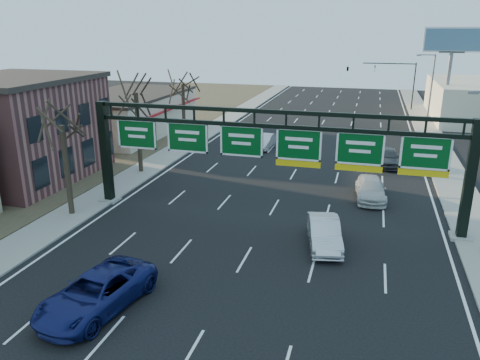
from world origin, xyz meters
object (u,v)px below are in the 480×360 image
(sign_gantry, at_px, (272,150))
(car_white_wagon, at_px, (371,189))
(car_blue_suv, at_px, (97,293))
(car_silver_sedan, at_px, (324,233))

(sign_gantry, height_order, car_white_wagon, sign_gantry)
(sign_gantry, xyz_separation_m, car_white_wagon, (6.24, 5.63, -3.90))
(car_blue_suv, xyz_separation_m, car_white_wagon, (11.46, 17.92, -0.10))
(sign_gantry, bearing_deg, car_white_wagon, 42.08)
(sign_gantry, xyz_separation_m, car_blue_suv, (-5.23, -12.29, -3.80))
(car_silver_sedan, height_order, car_white_wagon, car_silver_sedan)
(car_silver_sedan, bearing_deg, sign_gantry, 128.73)
(car_white_wagon, bearing_deg, car_silver_sedan, -110.11)
(car_blue_suv, relative_size, car_silver_sedan, 1.24)
(sign_gantry, bearing_deg, car_blue_suv, -113.04)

